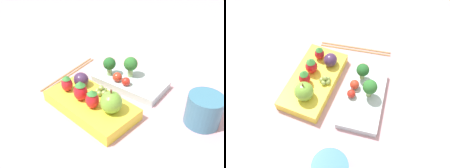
# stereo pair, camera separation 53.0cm
# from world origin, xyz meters

# --- Properties ---
(ground_plane) EXTENTS (4.00, 4.00, 0.00)m
(ground_plane) POSITION_xyz_m (0.00, 0.00, 0.00)
(ground_plane) COLOR #C6939E
(bento_box_savoury) EXTENTS (0.20, 0.13, 0.02)m
(bento_box_savoury) POSITION_xyz_m (-0.01, 0.07, 0.01)
(bento_box_savoury) COLOR silver
(bento_box_savoury) RESTS_ON ground_plane
(bento_box_fruit) EXTENTS (0.22, 0.12, 0.03)m
(bento_box_fruit) POSITION_xyz_m (-0.01, -0.07, 0.01)
(bento_box_fruit) COLOR yellow
(bento_box_fruit) RESTS_ON ground_plane
(broccoli_floret_0) EXTENTS (0.04, 0.04, 0.06)m
(broccoli_floret_0) POSITION_xyz_m (-0.02, 0.08, 0.06)
(broccoli_floret_0) COLOR #93B770
(broccoli_floret_0) RESTS_ON bento_box_savoury
(broccoli_floret_1) EXTENTS (0.03, 0.03, 0.05)m
(broccoli_floret_1) POSITION_xyz_m (-0.06, 0.04, 0.05)
(broccoli_floret_1) COLOR #93B770
(broccoli_floret_1) RESTS_ON bento_box_savoury
(cherry_tomato_0) EXTENTS (0.02, 0.02, 0.02)m
(cherry_tomato_0) POSITION_xyz_m (-0.03, 0.04, 0.03)
(cherry_tomato_0) COLOR red
(cherry_tomato_0) RESTS_ON bento_box_savoury
(cherry_tomato_1) EXTENTS (0.02, 0.02, 0.02)m
(cherry_tomato_1) POSITION_xyz_m (0.00, 0.04, 0.03)
(cherry_tomato_1) COLOR red
(cherry_tomato_1) RESTS_ON bento_box_savoury
(apple) EXTENTS (0.05, 0.05, 0.06)m
(apple) POSITION_xyz_m (0.05, -0.07, 0.05)
(apple) COLOR #70A838
(apple) RESTS_ON bento_box_fruit
(strawberry_0) EXTENTS (0.03, 0.03, 0.04)m
(strawberry_0) POSITION_xyz_m (-0.08, -0.09, 0.05)
(strawberry_0) COLOR red
(strawberry_0) RESTS_ON bento_box_fruit
(strawberry_1) EXTENTS (0.03, 0.03, 0.05)m
(strawberry_1) POSITION_xyz_m (0.01, -0.09, 0.05)
(strawberry_1) COLOR red
(strawberry_1) RESTS_ON bento_box_fruit
(strawberry_2) EXTENTS (0.03, 0.03, 0.05)m
(strawberry_2) POSITION_xyz_m (-0.03, -0.09, 0.05)
(strawberry_2) COLOR red
(strawberry_2) RESTS_ON bento_box_fruit
(plum) EXTENTS (0.04, 0.04, 0.04)m
(plum) POSITION_xyz_m (-0.07, -0.05, 0.05)
(plum) COLOR #42284C
(plum) RESTS_ON bento_box_fruit
(grape_cluster) EXTENTS (0.03, 0.03, 0.02)m
(grape_cluster) POSITION_xyz_m (-0.01, -0.04, 0.04)
(grape_cluster) COLOR #8EA84C
(grape_cluster) RESTS_ON bento_box_fruit
(drinking_cup) EXTENTS (0.08, 0.08, 0.07)m
(drinking_cup) POSITION_xyz_m (0.20, 0.07, 0.04)
(drinking_cup) COLOR teal
(drinking_cup) RESTS_ON ground_plane
(chopsticks_pair) EXTENTS (0.06, 0.21, 0.01)m
(chopsticks_pair) POSITION_xyz_m (-0.17, -0.01, 0.00)
(chopsticks_pair) COLOR #A37547
(chopsticks_pair) RESTS_ON ground_plane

